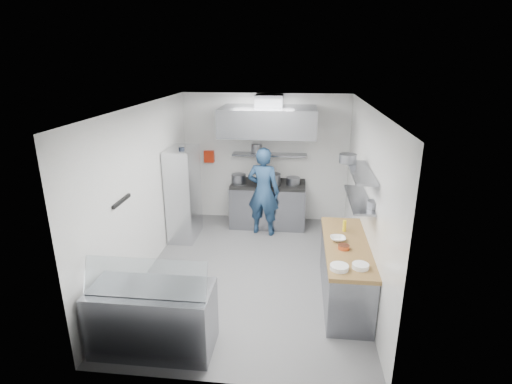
# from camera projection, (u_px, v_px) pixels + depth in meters

# --- Properties ---
(floor) EXTENTS (5.00, 5.00, 0.00)m
(floor) POSITION_uv_depth(u_px,v_px,m) (252.00, 272.00, 6.87)
(floor) COLOR #4F4F51
(floor) RESTS_ON ground
(ceiling) EXTENTS (5.00, 5.00, 0.00)m
(ceiling) POSITION_uv_depth(u_px,v_px,m) (252.00, 107.00, 5.98)
(ceiling) COLOR silver
(ceiling) RESTS_ON wall_back
(wall_back) EXTENTS (3.60, 2.80, 0.02)m
(wall_back) POSITION_uv_depth(u_px,v_px,m) (265.00, 158.00, 8.78)
(wall_back) COLOR white
(wall_back) RESTS_ON floor
(wall_front) EXTENTS (3.60, 2.80, 0.02)m
(wall_front) POSITION_uv_depth(u_px,v_px,m) (223.00, 274.00, 4.07)
(wall_front) COLOR white
(wall_front) RESTS_ON floor
(wall_left) EXTENTS (2.80, 5.00, 0.02)m
(wall_left) POSITION_uv_depth(u_px,v_px,m) (144.00, 191.00, 6.61)
(wall_left) COLOR white
(wall_left) RESTS_ON floor
(wall_right) EXTENTS (2.80, 5.00, 0.02)m
(wall_right) POSITION_uv_depth(u_px,v_px,m) (366.00, 199.00, 6.24)
(wall_right) COLOR white
(wall_right) RESTS_ON floor
(gas_range) EXTENTS (1.60, 0.80, 0.90)m
(gas_range) POSITION_uv_depth(u_px,v_px,m) (268.00, 205.00, 8.69)
(gas_range) COLOR gray
(gas_range) RESTS_ON floor
(cooktop) EXTENTS (1.57, 0.78, 0.06)m
(cooktop) POSITION_uv_depth(u_px,v_px,m) (268.00, 184.00, 8.54)
(cooktop) COLOR black
(cooktop) RESTS_ON gas_range
(stock_pot_left) EXTENTS (0.31, 0.31, 0.20)m
(stock_pot_left) POSITION_uv_depth(u_px,v_px,m) (239.00, 179.00, 8.47)
(stock_pot_left) COLOR slate
(stock_pot_left) RESTS_ON cooktop
(stock_pot_mid) EXTENTS (0.33, 0.33, 0.24)m
(stock_pot_mid) POSITION_uv_depth(u_px,v_px,m) (273.00, 179.00, 8.36)
(stock_pot_mid) COLOR slate
(stock_pot_mid) RESTS_ON cooktop
(stock_pot_right) EXTENTS (0.29, 0.29, 0.16)m
(stock_pot_right) POSITION_uv_depth(u_px,v_px,m) (293.00, 181.00, 8.38)
(stock_pot_right) COLOR slate
(stock_pot_right) RESTS_ON cooktop
(over_range_shelf) EXTENTS (1.60, 0.30, 0.04)m
(over_range_shelf) POSITION_uv_depth(u_px,v_px,m) (269.00, 155.00, 8.58)
(over_range_shelf) COLOR gray
(over_range_shelf) RESTS_ON wall_back
(shelf_pot_a) EXTENTS (0.23, 0.23, 0.18)m
(shelf_pot_a) POSITION_uv_depth(u_px,v_px,m) (256.00, 148.00, 8.69)
(shelf_pot_a) COLOR slate
(shelf_pot_a) RESTS_ON over_range_shelf
(extractor_hood) EXTENTS (1.90, 1.15, 0.55)m
(extractor_hood) POSITION_uv_depth(u_px,v_px,m) (268.00, 121.00, 7.94)
(extractor_hood) COLOR gray
(extractor_hood) RESTS_ON wall_back
(hood_duct) EXTENTS (0.55, 0.55, 0.24)m
(hood_duct) POSITION_uv_depth(u_px,v_px,m) (269.00, 101.00, 8.03)
(hood_duct) COLOR slate
(hood_duct) RESTS_ON extractor_hood
(red_firebox) EXTENTS (0.22, 0.10, 0.26)m
(red_firebox) POSITION_uv_depth(u_px,v_px,m) (209.00, 156.00, 8.84)
(red_firebox) COLOR red
(red_firebox) RESTS_ON wall_back
(chef) EXTENTS (0.75, 0.58, 1.83)m
(chef) POSITION_uv_depth(u_px,v_px,m) (263.00, 192.00, 8.11)
(chef) COLOR navy
(chef) RESTS_ON floor
(wire_rack) EXTENTS (0.50, 0.90, 1.85)m
(wire_rack) POSITION_uv_depth(u_px,v_px,m) (184.00, 194.00, 7.95)
(wire_rack) COLOR silver
(wire_rack) RESTS_ON floor
(rack_bin_a) EXTENTS (0.16, 0.20, 0.18)m
(rack_bin_a) POSITION_uv_depth(u_px,v_px,m) (181.00, 203.00, 7.81)
(rack_bin_a) COLOR white
(rack_bin_a) RESTS_ON wire_rack
(rack_bin_b) EXTENTS (0.13, 0.16, 0.14)m
(rack_bin_b) POSITION_uv_depth(u_px,v_px,m) (184.00, 174.00, 7.93)
(rack_bin_b) COLOR yellow
(rack_bin_b) RESTS_ON wire_rack
(rack_jar) EXTENTS (0.11, 0.11, 0.18)m
(rack_jar) POSITION_uv_depth(u_px,v_px,m) (182.00, 152.00, 7.55)
(rack_jar) COLOR black
(rack_jar) RESTS_ON wire_rack
(knife_strip) EXTENTS (0.04, 0.55, 0.05)m
(knife_strip) POSITION_uv_depth(u_px,v_px,m) (122.00, 201.00, 5.71)
(knife_strip) COLOR black
(knife_strip) RESTS_ON wall_left
(prep_counter_base) EXTENTS (0.62, 2.00, 0.84)m
(prep_counter_base) POSITION_uv_depth(u_px,v_px,m) (345.00, 273.00, 6.02)
(prep_counter_base) COLOR gray
(prep_counter_base) RESTS_ON floor
(prep_counter_top) EXTENTS (0.65, 2.04, 0.06)m
(prep_counter_top) POSITION_uv_depth(u_px,v_px,m) (347.00, 246.00, 5.87)
(prep_counter_top) COLOR olive
(prep_counter_top) RESTS_ON prep_counter_base
(plate_stack_a) EXTENTS (0.24, 0.24, 0.06)m
(plate_stack_a) POSITION_uv_depth(u_px,v_px,m) (339.00, 267.00, 5.15)
(plate_stack_a) COLOR white
(plate_stack_a) RESTS_ON prep_counter_top
(plate_stack_b) EXTENTS (0.22, 0.22, 0.06)m
(plate_stack_b) POSITION_uv_depth(u_px,v_px,m) (360.00, 266.00, 5.18)
(plate_stack_b) COLOR white
(plate_stack_b) RESTS_ON prep_counter_top
(copper_pan) EXTENTS (0.17, 0.17, 0.06)m
(copper_pan) POSITION_uv_depth(u_px,v_px,m) (344.00, 247.00, 5.70)
(copper_pan) COLOR #DA663D
(copper_pan) RESTS_ON prep_counter_top
(squeeze_bottle) EXTENTS (0.06, 0.06, 0.18)m
(squeeze_bottle) POSITION_uv_depth(u_px,v_px,m) (344.00, 226.00, 6.27)
(squeeze_bottle) COLOR yellow
(squeeze_bottle) RESTS_ON prep_counter_top
(mixing_bowl) EXTENTS (0.25, 0.25, 0.06)m
(mixing_bowl) POSITION_uv_depth(u_px,v_px,m) (338.00, 239.00, 5.96)
(mixing_bowl) COLOR white
(mixing_bowl) RESTS_ON prep_counter_top
(wall_shelf_lower) EXTENTS (0.30, 1.30, 0.04)m
(wall_shelf_lower) POSITION_uv_depth(u_px,v_px,m) (359.00, 199.00, 5.94)
(wall_shelf_lower) COLOR gray
(wall_shelf_lower) RESTS_ON wall_right
(wall_shelf_upper) EXTENTS (0.30, 1.30, 0.04)m
(wall_shelf_upper) POSITION_uv_depth(u_px,v_px,m) (361.00, 172.00, 5.80)
(wall_shelf_upper) COLOR gray
(wall_shelf_upper) RESTS_ON wall_right
(shelf_pot_c) EXTENTS (0.20, 0.20, 0.10)m
(shelf_pot_c) POSITION_uv_depth(u_px,v_px,m) (375.00, 204.00, 5.52)
(shelf_pot_c) COLOR slate
(shelf_pot_c) RESTS_ON wall_shelf_lower
(shelf_pot_d) EXTENTS (0.27, 0.27, 0.14)m
(shelf_pot_d) POSITION_uv_depth(u_px,v_px,m) (348.00, 158.00, 6.21)
(shelf_pot_d) COLOR slate
(shelf_pot_d) RESTS_ON wall_shelf_upper
(display_case) EXTENTS (1.50, 0.70, 0.85)m
(display_case) POSITION_uv_depth(u_px,v_px,m) (153.00, 318.00, 4.95)
(display_case) COLOR gray
(display_case) RESTS_ON floor
(display_glass) EXTENTS (1.47, 0.19, 0.42)m
(display_glass) POSITION_uv_depth(u_px,v_px,m) (145.00, 278.00, 4.63)
(display_glass) COLOR silver
(display_glass) RESTS_ON display_case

